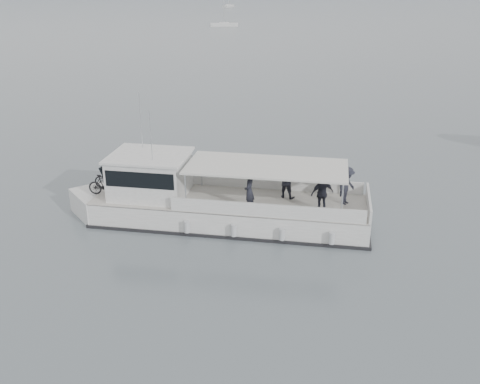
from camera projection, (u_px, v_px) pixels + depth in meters
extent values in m
plane|color=slate|center=(196.00, 245.00, 24.33)|extent=(1400.00, 1400.00, 0.00)
cube|color=white|center=(230.00, 213.00, 26.32)|extent=(13.73, 7.70, 1.44)
cube|color=white|center=(103.00, 204.00, 27.38)|extent=(3.41, 3.41, 1.44)
cube|color=beige|center=(230.00, 200.00, 26.05)|extent=(13.73, 7.70, 0.07)
cube|color=black|center=(230.00, 221.00, 26.49)|extent=(13.99, 7.90, 0.20)
cube|color=white|center=(275.00, 184.00, 27.16)|extent=(8.42, 3.00, 0.67)
cube|color=white|center=(266.00, 211.00, 24.05)|extent=(8.42, 3.00, 0.67)
cube|color=white|center=(369.00, 203.00, 24.88)|extent=(1.26, 3.39, 0.67)
cube|color=white|center=(150.00, 176.00, 26.31)|extent=(4.33, 3.99, 2.00)
cube|color=black|center=(117.00, 171.00, 26.52)|extent=(1.49, 2.82, 1.28)
cube|color=black|center=(150.00, 169.00, 26.18)|extent=(4.14, 3.96, 0.78)
cube|color=white|center=(149.00, 155.00, 25.91)|extent=(4.61, 4.27, 0.11)
cube|color=silver|center=(267.00, 167.00, 25.08)|extent=(8.21, 5.61, 0.09)
cylinder|color=silver|center=(186.00, 192.00, 24.57)|extent=(0.08, 0.08, 1.83)
cylinder|color=silver|center=(202.00, 169.00, 27.40)|extent=(0.08, 0.08, 1.83)
cylinder|color=silver|center=(342.00, 202.00, 23.44)|extent=(0.08, 0.08, 1.83)
cylinder|color=silver|center=(342.00, 178.00, 26.27)|extent=(0.08, 0.08, 1.83)
cylinder|color=silver|center=(141.00, 121.00, 26.38)|extent=(0.04, 0.04, 2.88)
cylinder|color=silver|center=(151.00, 136.00, 24.67)|extent=(0.04, 0.04, 2.44)
cylinder|color=#BABDC1|center=(187.00, 227.00, 24.79)|extent=(0.34, 0.34, 0.55)
cylinder|color=#BABDC1|center=(234.00, 230.00, 24.43)|extent=(0.34, 0.34, 0.55)
cylinder|color=#BABDC1|center=(282.00, 234.00, 24.08)|extent=(0.34, 0.34, 0.55)
cylinder|color=#BABDC1|center=(332.00, 238.00, 23.73)|extent=(0.34, 0.34, 0.55)
imported|color=black|center=(112.00, 179.00, 27.25)|extent=(2.01, 1.25, 1.00)
imported|color=black|center=(105.00, 185.00, 26.43)|extent=(1.82, 1.04, 1.05)
imported|color=#22232D|center=(249.00, 191.00, 24.61)|extent=(0.70, 0.81, 1.86)
imported|color=#22232D|center=(286.00, 180.00, 25.98)|extent=(1.15, 1.09, 1.86)
imported|color=#22232D|center=(322.00, 193.00, 24.39)|extent=(1.14, 0.60, 1.86)
imported|color=#22232D|center=(347.00, 186.00, 25.22)|extent=(1.37, 1.31, 1.86)
cube|color=white|center=(228.00, 6.00, 198.88)|extent=(4.93, 5.88, 0.75)
cube|color=white|center=(228.00, 5.00, 198.76)|extent=(2.53, 2.63, 0.45)
cube|color=white|center=(224.00, 25.00, 125.56)|extent=(6.57, 2.65, 0.75)
cube|color=white|center=(224.00, 23.00, 125.44)|extent=(2.40, 2.00, 0.45)
cylinder|color=silver|center=(224.00, 8.00, 124.11)|extent=(0.08, 0.08, 7.04)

